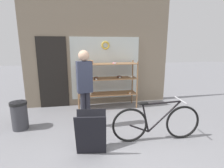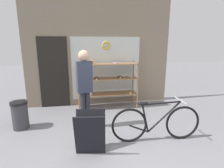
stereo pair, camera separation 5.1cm
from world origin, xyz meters
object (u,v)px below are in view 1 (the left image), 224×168
(sandwich_board, at_px, (91,133))
(pedestrian, at_px, (85,83))
(display_case, at_px, (107,79))
(bicycle, at_px, (156,123))
(trash_bin, at_px, (19,114))

(sandwich_board, xyz_separation_m, pedestrian, (-0.05, 0.97, 0.67))
(display_case, relative_size, pedestrian, 1.00)
(display_case, height_order, sandwich_board, display_case)
(sandwich_board, bearing_deg, display_case, 81.84)
(display_case, height_order, pedestrian, pedestrian)
(bicycle, bearing_deg, display_case, 110.97)
(pedestrian, relative_size, trash_bin, 2.76)
(trash_bin, bearing_deg, bicycle, -20.10)
(display_case, relative_size, sandwich_board, 2.34)
(bicycle, xyz_separation_m, trash_bin, (-2.80, 1.02, -0.03))
(display_case, relative_size, trash_bin, 2.75)
(display_case, xyz_separation_m, sandwich_board, (-0.65, -2.25, -0.48))
(pedestrian, bearing_deg, bicycle, -41.14)
(display_case, bearing_deg, pedestrian, -118.72)
(bicycle, bearing_deg, sandwich_board, -167.46)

